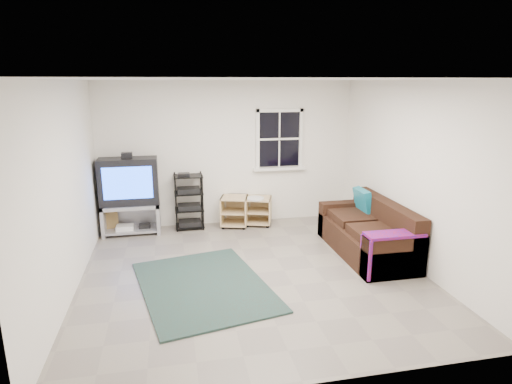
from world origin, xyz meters
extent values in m
plane|color=gray|center=(0.00, 0.00, 0.00)|extent=(4.60, 4.60, 0.00)
plane|color=white|center=(0.00, 0.00, 2.60)|extent=(4.60, 4.60, 0.00)
plane|color=white|center=(0.00, 2.30, 1.30)|extent=(4.60, 0.00, 4.60)
plane|color=white|center=(0.00, -2.30, 1.30)|extent=(4.60, 0.00, 4.60)
plane|color=white|center=(-2.30, 0.00, 1.30)|extent=(0.00, 4.60, 4.60)
plane|color=white|center=(2.30, 0.00, 1.30)|extent=(0.00, 4.60, 4.60)
cube|color=black|center=(0.95, 2.28, 1.55)|extent=(0.80, 0.01, 1.02)
cube|color=white|center=(0.95, 2.26, 2.07)|extent=(0.88, 0.06, 0.06)
cube|color=white|center=(0.95, 2.25, 1.00)|extent=(0.98, 0.14, 0.05)
cube|color=white|center=(0.54, 2.26, 1.55)|extent=(0.06, 0.06, 1.10)
cube|color=white|center=(1.36, 2.26, 1.55)|extent=(0.06, 0.06, 1.10)
cube|color=white|center=(0.95, 2.27, 1.55)|extent=(0.78, 0.04, 0.04)
cube|color=#A1A0A8|center=(-1.75, 2.03, 0.50)|extent=(0.97, 0.49, 0.06)
cube|color=#A1A0A8|center=(-2.21, 2.03, 0.27)|extent=(0.06, 0.49, 0.53)
cube|color=#A1A0A8|center=(-1.29, 2.03, 0.27)|extent=(0.06, 0.49, 0.53)
cube|color=#A1A0A8|center=(-1.75, 2.03, 0.07)|extent=(0.85, 0.45, 0.04)
cube|color=#A1A0A8|center=(-1.75, 2.25, 0.27)|extent=(0.97, 0.04, 0.53)
cube|color=silver|center=(-1.87, 1.99, 0.13)|extent=(0.29, 0.23, 0.08)
cube|color=black|center=(-1.54, 2.03, 0.12)|extent=(0.19, 0.17, 0.06)
cube|color=black|center=(-1.75, 2.03, 0.93)|extent=(0.97, 0.41, 0.80)
cube|color=#1E54FF|center=(-1.75, 1.82, 0.95)|extent=(0.80, 0.01, 0.54)
cube|color=black|center=(-1.75, 2.03, 1.38)|extent=(0.17, 0.13, 0.10)
cylinder|color=black|center=(-0.98, 1.93, 0.50)|extent=(0.02, 0.02, 1.01)
cylinder|color=black|center=(-0.51, 1.93, 0.50)|extent=(0.02, 0.02, 1.01)
cylinder|color=black|center=(-0.98, 2.26, 0.50)|extent=(0.02, 0.02, 1.01)
cylinder|color=black|center=(-0.51, 2.26, 0.50)|extent=(0.02, 0.02, 1.01)
cube|color=black|center=(-0.75, 2.10, 0.05)|extent=(0.50, 0.37, 0.02)
cube|color=black|center=(-0.75, 2.10, 0.10)|extent=(0.39, 0.29, 0.08)
cube|color=black|center=(-0.75, 2.10, 0.35)|extent=(0.50, 0.37, 0.02)
cube|color=black|center=(-0.75, 2.10, 0.40)|extent=(0.39, 0.29, 0.08)
cube|color=black|center=(-0.75, 2.10, 0.66)|extent=(0.50, 0.37, 0.02)
cube|color=black|center=(-0.75, 2.10, 0.71)|extent=(0.39, 0.29, 0.08)
cube|color=black|center=(-0.75, 2.10, 0.96)|extent=(0.50, 0.37, 0.02)
cube|color=#DDC588|center=(0.06, 2.05, 0.54)|extent=(0.58, 0.58, 0.02)
cube|color=#DDC588|center=(0.06, 2.05, 0.06)|extent=(0.58, 0.58, 0.02)
cube|color=#DDC588|center=(-0.15, 2.11, 0.30)|extent=(0.15, 0.46, 0.51)
cube|color=#DDC588|center=(0.28, 1.98, 0.30)|extent=(0.15, 0.46, 0.51)
cube|color=#DDC588|center=(0.12, 2.26, 0.30)|extent=(0.42, 0.14, 0.51)
cube|color=#DDC588|center=(0.06, 2.05, 0.28)|extent=(0.53, 0.55, 0.02)
cylinder|color=black|center=(-0.17, 1.92, 0.02)|extent=(0.05, 0.05, 0.05)
cylinder|color=black|center=(0.30, 2.18, 0.02)|extent=(0.05, 0.05, 0.05)
cube|color=#DDC588|center=(0.51, 2.05, 0.50)|extent=(0.58, 0.58, 0.02)
cube|color=#DDC588|center=(0.51, 2.05, 0.06)|extent=(0.58, 0.58, 0.02)
cube|color=#DDC588|center=(0.30, 2.11, 0.28)|extent=(0.16, 0.45, 0.46)
cube|color=#DDC588|center=(0.72, 1.98, 0.28)|extent=(0.16, 0.45, 0.46)
cube|color=#DDC588|center=(0.58, 2.26, 0.28)|extent=(0.41, 0.15, 0.46)
cube|color=#DDC588|center=(0.51, 2.05, 0.26)|extent=(0.53, 0.55, 0.02)
cylinder|color=black|center=(0.28, 1.93, 0.02)|extent=(0.05, 0.05, 0.05)
cylinder|color=black|center=(0.74, 2.17, 0.02)|extent=(0.05, 0.05, 0.05)
cylinder|color=silver|center=(0.43, 1.97, 0.52)|extent=(0.33, 0.33, 0.02)
cube|color=black|center=(1.84, 0.36, 0.20)|extent=(0.86, 1.91, 0.40)
cube|color=black|center=(2.16, 0.36, 0.61)|extent=(0.23, 1.91, 0.41)
cube|color=black|center=(1.84, 1.20, 0.30)|extent=(0.86, 0.23, 0.59)
cube|color=black|center=(1.84, -0.49, 0.30)|extent=(0.86, 0.23, 0.59)
cube|color=black|center=(1.76, -0.03, 0.46)|extent=(0.57, 0.69, 0.12)
cube|color=black|center=(1.76, 0.74, 0.46)|extent=(0.57, 0.69, 0.12)
cube|color=teal|center=(2.01, 0.88, 0.69)|extent=(0.19, 0.46, 0.40)
cube|color=#0E119A|center=(1.82, -0.49, 0.61)|extent=(0.79, 0.29, 0.04)
cube|color=#0E119A|center=(1.43, -0.49, 0.32)|extent=(0.04, 0.29, 0.56)
cube|color=#301D15|center=(-0.70, -0.26, 0.01)|extent=(1.90, 2.35, 0.02)
cube|color=olive|center=(-2.15, 2.16, 0.20)|extent=(0.33, 0.26, 0.41)
camera|label=1|loc=(-1.05, -5.34, 2.57)|focal=30.00mm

